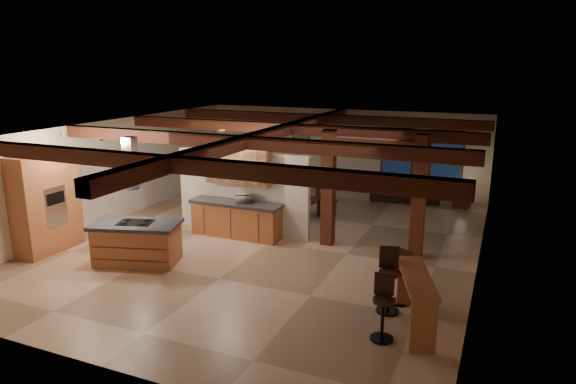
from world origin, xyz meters
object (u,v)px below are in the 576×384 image
(dining_table, at_px, (291,207))
(kitchen_island, at_px, (137,242))
(bar_counter, at_px, (416,292))
(sofa, at_px, (405,191))

(dining_table, bearing_deg, kitchen_island, -107.00)
(kitchen_island, height_order, bar_counter, kitchen_island)
(bar_counter, bearing_deg, dining_table, 130.83)
(sofa, bearing_deg, kitchen_island, 52.05)
(kitchen_island, bearing_deg, dining_table, 68.74)
(dining_table, relative_size, sofa, 0.75)
(kitchen_island, height_order, sofa, kitchen_island)
(sofa, distance_m, bar_counter, 8.60)
(kitchen_island, xyz_separation_m, sofa, (4.61, 7.90, -0.16))
(bar_counter, bearing_deg, kitchen_island, 175.28)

